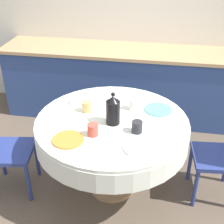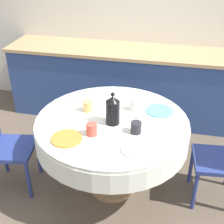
{
  "view_description": "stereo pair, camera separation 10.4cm",
  "coord_description": "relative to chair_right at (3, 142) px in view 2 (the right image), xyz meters",
  "views": [
    {
      "loc": [
        0.38,
        -2.24,
        2.19
      ],
      "look_at": [
        0.0,
        0.0,
        0.85
      ],
      "focal_mm": 50.0,
      "sensor_mm": 36.0,
      "label": 1
    },
    {
      "loc": [
        0.48,
        -2.22,
        2.19
      ],
      "look_at": [
        0.0,
        0.0,
        0.85
      ],
      "focal_mm": 50.0,
      "sensor_mm": 36.0,
      "label": 2
    }
  ],
  "objects": [
    {
      "name": "cup_far_left",
      "position": [
        0.75,
        0.27,
        0.32
      ],
      "size": [
        0.09,
        0.09,
        0.1
      ],
      "primitive_type": "cylinder",
      "color": "#DBB766",
      "rests_on": "dining_table"
    },
    {
      "name": "plate_near_left",
      "position": [
        0.71,
        -0.19,
        0.28
      ],
      "size": [
        0.25,
        0.25,
        0.01
      ],
      "primitive_type": "cylinder",
      "color": "orange",
      "rests_on": "dining_table"
    },
    {
      "name": "plate_far_left",
      "position": [
        0.65,
        0.45,
        0.28
      ],
      "size": [
        0.25,
        0.25,
        0.01
      ],
      "primitive_type": "cylinder",
      "color": "white",
      "rests_on": "dining_table"
    },
    {
      "name": "ground_plane",
      "position": [
        0.99,
        0.16,
        -0.5
      ],
      "size": [
        12.0,
        12.0,
        0.0
      ],
      "primitive_type": "plane",
      "color": "brown"
    },
    {
      "name": "plate_far_right",
      "position": [
        1.38,
        0.4,
        0.28
      ],
      "size": [
        0.25,
        0.25,
        0.01
      ],
      "primitive_type": "cylinder",
      "color": "#60BCB7",
      "rests_on": "dining_table"
    },
    {
      "name": "cup_near_left",
      "position": [
        0.88,
        -0.09,
        0.32
      ],
      "size": [
        0.09,
        0.09,
        0.1
      ],
      "primitive_type": "cylinder",
      "color": "#CC4C3D",
      "rests_on": "dining_table"
    },
    {
      "name": "cup_near_right",
      "position": [
        1.22,
        0.01,
        0.32
      ],
      "size": [
        0.09,
        0.09,
        0.1
      ],
      "primitive_type": "cylinder",
      "color": "#28282D",
      "rests_on": "dining_table"
    },
    {
      "name": "chair_right",
      "position": [
        0.0,
        0.0,
        0.0
      ],
      "size": [
        0.46,
        0.46,
        0.89
      ],
      "rotation": [
        0.0,
        0.0,
        -1.41
      ],
      "color": "navy",
      "rests_on": "ground_plane"
    },
    {
      "name": "wall_back",
      "position": [
        0.99,
        1.91,
        0.8
      ],
      "size": [
        7.0,
        0.05,
        2.6
      ],
      "color": "silver",
      "rests_on": "ground_plane"
    },
    {
      "name": "plate_near_right",
      "position": [
        1.27,
        -0.2,
        0.28
      ],
      "size": [
        0.25,
        0.25,
        0.01
      ],
      "primitive_type": "cylinder",
      "color": "white",
      "rests_on": "dining_table"
    },
    {
      "name": "dining_table",
      "position": [
        0.99,
        0.16,
        0.15
      ],
      "size": [
        1.33,
        1.33,
        0.77
      ],
      "color": "tan",
      "rests_on": "ground_plane"
    },
    {
      "name": "coffee_carafe",
      "position": [
        1.01,
        0.12,
        0.4
      ],
      "size": [
        0.12,
        0.12,
        0.29
      ],
      "color": "black",
      "rests_on": "dining_table"
    },
    {
      "name": "cup_far_right",
      "position": [
        1.15,
        0.38,
        0.32
      ],
      "size": [
        0.09,
        0.09,
        0.1
      ],
      "primitive_type": "cylinder",
      "color": "white",
      "rests_on": "dining_table"
    },
    {
      "name": "kitchen_counter",
      "position": [
        0.99,
        1.57,
        -0.04
      ],
      "size": [
        3.24,
        0.64,
        0.92
      ],
      "color": "#2D4784",
      "rests_on": "ground_plane"
    }
  ]
}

